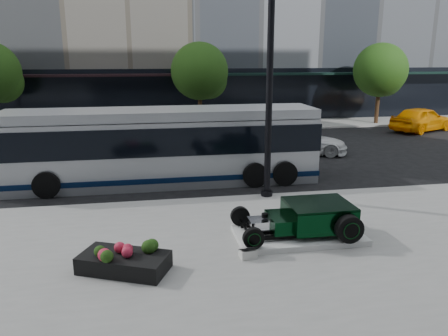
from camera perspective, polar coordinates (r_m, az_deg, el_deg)
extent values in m
plane|color=black|center=(17.33, -1.01, -2.03)|extent=(120.00, 120.00, 0.00)
cube|color=gray|center=(30.90, -5.19, 5.37)|extent=(70.00, 4.00, 0.12)
cube|color=black|center=(33.55, -23.08, 8.34)|extent=(22.00, 0.50, 4.00)
cube|color=black|center=(36.28, 15.60, 9.34)|extent=(24.00, 0.50, 4.00)
cube|color=black|center=(32.87, -23.58, 11.00)|extent=(22.00, 1.60, 0.15)
cube|color=black|center=(35.64, 16.19, 11.80)|extent=(24.00, 1.60, 0.15)
sphere|color=black|center=(31.01, -27.03, 9.97)|extent=(2.60, 2.60, 2.60)
cylinder|color=black|center=(29.83, -3.14, 7.72)|extent=(0.28, 0.28, 2.60)
sphere|color=black|center=(29.64, -3.21, 12.52)|extent=(3.80, 3.80, 3.80)
sphere|color=black|center=(30.05, -2.11, 11.41)|extent=(2.60, 2.60, 2.60)
cylinder|color=black|center=(33.97, 19.39, 7.75)|extent=(0.28, 0.28, 2.60)
sphere|color=black|center=(33.80, 19.75, 11.95)|extent=(3.80, 3.80, 3.80)
sphere|color=black|center=(34.38, 20.30, 10.93)|extent=(2.60, 2.60, 2.60)
cube|color=silver|center=(12.18, 9.65, -8.58)|extent=(3.40, 1.80, 0.15)
cube|color=black|center=(11.73, 10.43, -8.63)|extent=(3.00, 0.08, 0.10)
cube|color=black|center=(12.51, 8.99, -7.06)|extent=(3.00, 0.08, 0.10)
cube|color=black|center=(12.18, 12.21, -6.06)|extent=(1.70, 1.45, 0.62)
cube|color=black|center=(12.07, 12.29, -4.59)|extent=(1.70, 1.45, 0.06)
cube|color=black|center=(11.86, 7.21, -7.02)|extent=(0.55, 1.05, 0.38)
cube|color=silver|center=(11.73, 4.62, -7.46)|extent=(0.55, 0.55, 0.34)
cylinder|color=black|center=(11.67, 5.36, -6.17)|extent=(0.18, 0.18, 0.10)
cylinder|color=black|center=(11.70, 2.93, -8.13)|extent=(0.06, 1.55, 0.06)
cylinder|color=black|center=(11.69, 16.05, -7.66)|extent=(0.72, 0.24, 0.72)
cylinder|color=black|center=(11.59, 16.32, -7.89)|extent=(0.37, 0.02, 0.37)
torus|color=#093512|center=(11.58, 16.35, -7.91)|extent=(0.44, 0.02, 0.44)
cylinder|color=black|center=(13.13, 12.82, -4.98)|extent=(0.72, 0.24, 0.72)
cylinder|color=black|center=(13.24, 12.61, -4.81)|extent=(0.37, 0.02, 0.37)
torus|color=#093512|center=(13.25, 12.59, -4.79)|extent=(0.44, 0.02, 0.44)
cylinder|color=black|center=(10.96, 3.87, -9.13)|extent=(0.54, 0.16, 0.54)
cylinder|color=black|center=(10.88, 3.98, -9.31)|extent=(0.28, 0.02, 0.28)
torus|color=#093512|center=(10.87, 3.99, -9.34)|extent=(0.34, 0.02, 0.34)
cylinder|color=black|center=(12.37, 2.12, -6.29)|extent=(0.54, 0.16, 0.54)
cylinder|color=black|center=(12.44, 2.03, -6.16)|extent=(0.28, 0.02, 0.28)
torus|color=#093512|center=(12.46, 2.02, -6.14)|extent=(0.34, 0.02, 0.34)
cube|color=silver|center=(10.90, 3.16, -11.07)|extent=(0.43, 0.35, 0.22)
cube|color=black|center=(10.84, 3.17, -10.47)|extent=(0.43, 0.33, 0.15)
cylinder|color=black|center=(14.82, 5.94, 10.07)|extent=(0.22, 0.22, 7.37)
cylinder|color=black|center=(15.51, 5.60, -3.27)|extent=(0.41, 0.41, 0.18)
cube|color=black|center=(10.50, -12.91, -11.92)|extent=(2.23, 1.73, 0.40)
sphere|color=#C92341|center=(10.43, -16.91, -10.44)|extent=(0.26, 0.26, 0.26)
sphere|color=black|center=(10.40, -15.36, -10.40)|extent=(0.26, 0.26, 0.26)
sphere|color=#C92341|center=(10.38, -13.80, -10.36)|extent=(0.26, 0.26, 0.26)
sphere|color=black|center=(10.36, -12.23, -10.31)|extent=(0.26, 0.26, 0.26)
sphere|color=#C92341|center=(10.35, -10.66, -10.25)|extent=(0.26, 0.26, 0.26)
sphere|color=black|center=(10.35, -9.09, -10.18)|extent=(0.26, 0.26, 0.26)
cube|color=#A0A4AA|center=(17.38, -7.91, 2.22)|extent=(12.00, 2.55, 2.55)
cube|color=#06183A|center=(17.58, -7.82, -0.50)|extent=(12.05, 2.60, 0.20)
cube|color=black|center=(17.27, -7.98, 4.08)|extent=(12.05, 2.60, 1.05)
cube|color=#A0A4AA|center=(17.13, -8.09, 7.05)|extent=(12.00, 2.40, 0.35)
cube|color=black|center=(18.54, 11.04, 3.73)|extent=(0.06, 2.30, 1.70)
cylinder|color=black|center=(16.68, -22.18, -2.07)|extent=(0.96, 0.28, 0.96)
cylinder|color=black|center=(19.15, -20.66, 0.11)|extent=(0.96, 0.28, 0.96)
cylinder|color=black|center=(16.79, 4.05, -0.91)|extent=(0.96, 0.28, 0.96)
cylinder|color=black|center=(19.24, 2.16, 1.11)|extent=(0.96, 0.28, 0.96)
cylinder|color=black|center=(17.11, 7.95, -0.71)|extent=(0.96, 0.28, 0.96)
cylinder|color=black|center=(19.52, 5.61, 1.25)|extent=(0.96, 0.28, 0.96)
imported|color=white|center=(22.92, 10.23, 3.50)|extent=(4.84, 3.35, 1.30)
imported|color=orange|center=(32.01, 24.38, 5.84)|extent=(5.21, 3.71, 1.65)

